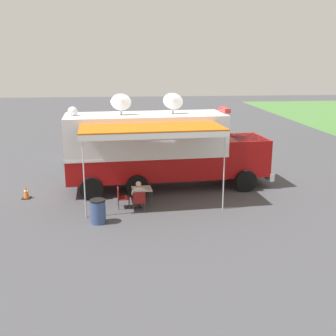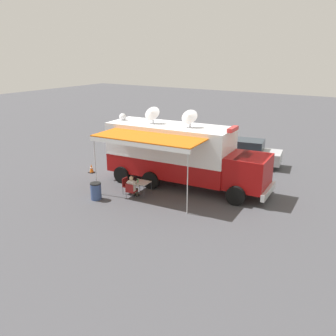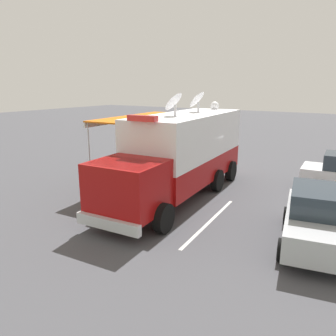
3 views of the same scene
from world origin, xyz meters
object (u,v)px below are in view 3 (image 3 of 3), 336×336
object	(u,v)px
folding_chair_beside_table	(155,167)
car_behind_truck	(318,218)
command_truck	(180,152)
water_bottle	(149,164)
trash_bin	(141,162)
seated_responder	(141,166)
traffic_cone	(216,160)
folding_table	(149,168)
folding_chair_at_table	(138,168)

from	to	relation	value
folding_chair_beside_table	car_behind_truck	bearing A→B (deg)	156.04
command_truck	folding_chair_beside_table	world-z (taller)	command_truck
water_bottle	trash_bin	xyz separation A→B (m)	(1.65, -1.53, -0.38)
seated_responder	traffic_cone	world-z (taller)	seated_responder
folding_table	seated_responder	size ratio (longest dim) A/B	0.68
folding_chair_at_table	seated_responder	xyz separation A→B (m)	(-0.19, -0.01, 0.14)
trash_bin	car_behind_truck	distance (m)	11.08
seated_responder	command_truck	bearing A→B (deg)	158.24
traffic_cone	trash_bin	bearing A→B (deg)	46.42
folding_table	car_behind_truck	world-z (taller)	car_behind_truck
traffic_cone	seated_responder	bearing A→B (deg)	67.66
folding_table	traffic_cone	size ratio (longest dim) A/B	1.47
trash_bin	traffic_cone	distance (m)	4.58
trash_bin	traffic_cone	xyz separation A→B (m)	(-3.16, -3.32, -0.18)
folding_chair_at_table	car_behind_truck	world-z (taller)	car_behind_truck
folding_table	folding_chair_beside_table	distance (m)	0.89
folding_chair_beside_table	trash_bin	size ratio (longest dim) A/B	0.96
trash_bin	car_behind_truck	size ratio (longest dim) A/B	0.20
water_bottle	folding_table	bearing A→B (deg)	128.15
folding_table	water_bottle	distance (m)	0.26
folding_chair_at_table	folding_table	bearing A→B (deg)	170.14
folding_chair_beside_table	traffic_cone	distance (m)	4.46
folding_table	folding_chair_at_table	size ratio (longest dim) A/B	0.98
water_bottle	traffic_cone	distance (m)	5.10
command_truck	folding_table	distance (m)	2.90
car_behind_truck	seated_responder	bearing A→B (deg)	-19.13
seated_responder	water_bottle	bearing A→B (deg)	-179.20
folding_chair_at_table	trash_bin	bearing A→B (deg)	-57.76
folding_table	trash_bin	distance (m)	2.46
command_truck	folding_chair_at_table	xyz separation A→B (m)	(3.19, -1.18, -1.43)
water_bottle	traffic_cone	world-z (taller)	water_bottle
water_bottle	trash_bin	bearing A→B (deg)	-42.76
traffic_cone	car_behind_truck	distance (m)	10.54
trash_bin	traffic_cone	world-z (taller)	trash_bin
folding_table	seated_responder	xyz separation A→B (m)	(0.61, -0.15, -0.02)
command_truck	car_behind_truck	world-z (taller)	command_truck
water_bottle	folding_chair_at_table	size ratio (longest dim) A/B	0.26
command_truck	trash_bin	world-z (taller)	command_truck
command_truck	seated_responder	distance (m)	3.48
command_truck	folding_chair_at_table	world-z (taller)	command_truck
folding_chair_beside_table	seated_responder	xyz separation A→B (m)	(0.38, 0.70, 0.14)
trash_bin	car_behind_truck	bearing A→B (deg)	155.34
traffic_cone	car_behind_truck	bearing A→B (deg)	131.02
water_bottle	traffic_cone	bearing A→B (deg)	-107.28
traffic_cone	car_behind_truck	xyz separation A→B (m)	(-6.90, 7.94, 0.60)
command_truck	folding_chair_beside_table	distance (m)	3.53
trash_bin	command_truck	bearing A→B (deg)	146.74
folding_table	folding_chair_beside_table	world-z (taller)	folding_chair_beside_table
water_bottle	folding_chair_at_table	bearing A→B (deg)	1.68
folding_chair_beside_table	trash_bin	bearing A→B (deg)	-28.38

